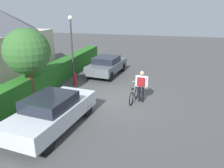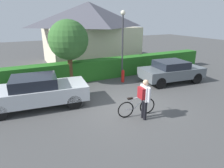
{
  "view_description": "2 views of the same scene",
  "coord_description": "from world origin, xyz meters",
  "px_view_note": "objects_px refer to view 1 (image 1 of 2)",
  "views": [
    {
      "loc": [
        -10.86,
        -2.47,
        4.75
      ],
      "look_at": [
        -0.63,
        0.24,
        1.08
      ],
      "focal_mm": 35.38,
      "sensor_mm": 36.0,
      "label": 1
    },
    {
      "loc": [
        -4.27,
        -6.87,
        3.94
      ],
      "look_at": [
        -0.63,
        0.4,
        1.11
      ],
      "focal_mm": 30.91,
      "sensor_mm": 36.0,
      "label": 2
    }
  ],
  "objects_px": {
    "bicycle": "(134,95)",
    "tree_kerbside": "(27,52)",
    "street_lamp": "(72,42)",
    "parked_car_far": "(107,65)",
    "parked_car_near": "(52,111)",
    "fire_hydrant": "(75,79)",
    "person_rider": "(141,84)"
  },
  "relations": [
    {
      "from": "parked_car_near",
      "to": "parked_car_far",
      "type": "xyz_separation_m",
      "value": [
        7.98,
        -0.0,
        -0.02
      ]
    },
    {
      "from": "bicycle",
      "to": "person_rider",
      "type": "relative_size",
      "value": 1.02
    },
    {
      "from": "parked_car_near",
      "to": "person_rider",
      "type": "bearing_deg",
      "value": -40.57
    },
    {
      "from": "street_lamp",
      "to": "fire_hydrant",
      "type": "xyz_separation_m",
      "value": [
        0.04,
        -0.05,
        -2.37
      ]
    },
    {
      "from": "parked_car_near",
      "to": "fire_hydrant",
      "type": "relative_size",
      "value": 5.64
    },
    {
      "from": "parked_car_far",
      "to": "bicycle",
      "type": "relative_size",
      "value": 2.39
    },
    {
      "from": "fire_hydrant",
      "to": "bicycle",
      "type": "bearing_deg",
      "value": -112.15
    },
    {
      "from": "parked_car_near",
      "to": "street_lamp",
      "type": "relative_size",
      "value": 1.06
    },
    {
      "from": "person_rider",
      "to": "fire_hydrant",
      "type": "xyz_separation_m",
      "value": [
        1.6,
        4.49,
        -0.6
      ]
    },
    {
      "from": "parked_car_near",
      "to": "tree_kerbside",
      "type": "relative_size",
      "value": 1.19
    },
    {
      "from": "street_lamp",
      "to": "tree_kerbside",
      "type": "relative_size",
      "value": 1.12
    },
    {
      "from": "bicycle",
      "to": "tree_kerbside",
      "type": "relative_size",
      "value": 0.44
    },
    {
      "from": "street_lamp",
      "to": "parked_car_near",
      "type": "bearing_deg",
      "value": -164.85
    },
    {
      "from": "fire_hydrant",
      "to": "tree_kerbside",
      "type": "bearing_deg",
      "value": 160.32
    },
    {
      "from": "street_lamp",
      "to": "tree_kerbside",
      "type": "height_order",
      "value": "street_lamp"
    },
    {
      "from": "bicycle",
      "to": "fire_hydrant",
      "type": "bearing_deg",
      "value": 67.85
    },
    {
      "from": "street_lamp",
      "to": "bicycle",
      "type": "bearing_deg",
      "value": -111.44
    },
    {
      "from": "bicycle",
      "to": "tree_kerbside",
      "type": "height_order",
      "value": "tree_kerbside"
    },
    {
      "from": "parked_car_near",
      "to": "street_lamp",
      "type": "xyz_separation_m",
      "value": [
        5.22,
        1.41,
        2.02
      ]
    },
    {
      "from": "bicycle",
      "to": "fire_hydrant",
      "type": "xyz_separation_m",
      "value": [
        1.68,
        4.13,
        0.02
      ]
    },
    {
      "from": "parked_car_near",
      "to": "street_lamp",
      "type": "height_order",
      "value": "street_lamp"
    },
    {
      "from": "parked_car_far",
      "to": "bicycle",
      "type": "distance_m",
      "value": 5.22
    },
    {
      "from": "bicycle",
      "to": "street_lamp",
      "type": "bearing_deg",
      "value": 68.56
    },
    {
      "from": "parked_car_far",
      "to": "street_lamp",
      "type": "relative_size",
      "value": 0.94
    },
    {
      "from": "parked_car_near",
      "to": "bicycle",
      "type": "bearing_deg",
      "value": -37.75
    },
    {
      "from": "parked_car_near",
      "to": "fire_hydrant",
      "type": "distance_m",
      "value": 5.44
    },
    {
      "from": "street_lamp",
      "to": "parked_car_far",
      "type": "bearing_deg",
      "value": -27.09
    },
    {
      "from": "parked_car_near",
      "to": "tree_kerbside",
      "type": "bearing_deg",
      "value": 47.83
    },
    {
      "from": "bicycle",
      "to": "street_lamp",
      "type": "height_order",
      "value": "street_lamp"
    },
    {
      "from": "tree_kerbside",
      "to": "fire_hydrant",
      "type": "height_order",
      "value": "tree_kerbside"
    },
    {
      "from": "bicycle",
      "to": "parked_car_far",
      "type": "bearing_deg",
      "value": 32.16
    },
    {
      "from": "street_lamp",
      "to": "fire_hydrant",
      "type": "relative_size",
      "value": 5.33
    }
  ]
}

